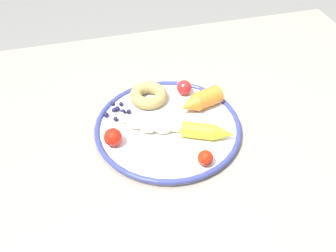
{
  "coord_description": "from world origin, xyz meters",
  "views": [
    {
      "loc": [
        -0.2,
        -0.6,
        1.31
      ],
      "look_at": [
        -0.04,
        -0.03,
        0.75
      ],
      "focal_mm": 39.49,
      "sensor_mm": 36.0,
      "label": 1
    }
  ],
  "objects_px": {
    "blueberry_pile": "(117,111)",
    "tomato_far": "(205,158)",
    "plate": "(168,127)",
    "tomato_mid": "(184,88)",
    "carrot_yellow": "(208,132)",
    "carrot_orange": "(200,101)",
    "tomato_near": "(113,137)",
    "donut": "(148,95)",
    "dining_table": "(181,144)",
    "banana": "(149,125)"
  },
  "relations": [
    {
      "from": "carrot_yellow",
      "to": "tomato_near",
      "type": "height_order",
      "value": "tomato_near"
    },
    {
      "from": "dining_table",
      "to": "donut",
      "type": "bearing_deg",
      "value": 133.49
    },
    {
      "from": "blueberry_pile",
      "to": "tomato_far",
      "type": "bearing_deg",
      "value": -53.95
    },
    {
      "from": "banana",
      "to": "donut",
      "type": "height_order",
      "value": "banana"
    },
    {
      "from": "dining_table",
      "to": "banana",
      "type": "bearing_deg",
      "value": -160.64
    },
    {
      "from": "banana",
      "to": "blueberry_pile",
      "type": "height_order",
      "value": "banana"
    },
    {
      "from": "donut",
      "to": "tomato_far",
      "type": "xyz_separation_m",
      "value": [
        0.06,
        -0.22,
        0.0
      ]
    },
    {
      "from": "plate",
      "to": "donut",
      "type": "xyz_separation_m",
      "value": [
        -0.02,
        0.1,
        0.02
      ]
    },
    {
      "from": "blueberry_pile",
      "to": "tomato_mid",
      "type": "bearing_deg",
      "value": 10.25
    },
    {
      "from": "tomato_mid",
      "to": "blueberry_pile",
      "type": "bearing_deg",
      "value": -169.75
    },
    {
      "from": "tomato_far",
      "to": "carrot_orange",
      "type": "bearing_deg",
      "value": 74.46
    },
    {
      "from": "tomato_mid",
      "to": "plate",
      "type": "bearing_deg",
      "value": -123.63
    },
    {
      "from": "plate",
      "to": "banana",
      "type": "relative_size",
      "value": 2.15
    },
    {
      "from": "donut",
      "to": "tomato_far",
      "type": "height_order",
      "value": "tomato_far"
    },
    {
      "from": "carrot_yellow",
      "to": "donut",
      "type": "height_order",
      "value": "carrot_yellow"
    },
    {
      "from": "blueberry_pile",
      "to": "tomato_far",
      "type": "xyz_separation_m",
      "value": [
        0.14,
        -0.19,
        0.01
      ]
    },
    {
      "from": "tomato_far",
      "to": "carrot_yellow",
      "type": "bearing_deg",
      "value": 64.67
    },
    {
      "from": "tomato_mid",
      "to": "tomato_far",
      "type": "bearing_deg",
      "value": -96.66
    },
    {
      "from": "blueberry_pile",
      "to": "tomato_near",
      "type": "relative_size",
      "value": 1.62
    },
    {
      "from": "dining_table",
      "to": "tomato_near",
      "type": "bearing_deg",
      "value": -161.93
    },
    {
      "from": "dining_table",
      "to": "blueberry_pile",
      "type": "relative_size",
      "value": 19.19
    },
    {
      "from": "banana",
      "to": "carrot_orange",
      "type": "distance_m",
      "value": 0.14
    },
    {
      "from": "tomato_mid",
      "to": "donut",
      "type": "bearing_deg",
      "value": -178.39
    },
    {
      "from": "carrot_orange",
      "to": "tomato_far",
      "type": "xyz_separation_m",
      "value": [
        -0.05,
        -0.16,
        -0.01
      ]
    },
    {
      "from": "dining_table",
      "to": "carrot_yellow",
      "type": "relative_size",
      "value": 10.42
    },
    {
      "from": "banana",
      "to": "donut",
      "type": "relative_size",
      "value": 1.68
    },
    {
      "from": "carrot_orange",
      "to": "tomato_mid",
      "type": "distance_m",
      "value": 0.06
    },
    {
      "from": "donut",
      "to": "tomato_far",
      "type": "bearing_deg",
      "value": -74.39
    },
    {
      "from": "tomato_mid",
      "to": "carrot_orange",
      "type": "bearing_deg",
      "value": -71.86
    },
    {
      "from": "plate",
      "to": "donut",
      "type": "bearing_deg",
      "value": 102.06
    },
    {
      "from": "dining_table",
      "to": "tomato_near",
      "type": "height_order",
      "value": "tomato_near"
    },
    {
      "from": "carrot_yellow",
      "to": "tomato_far",
      "type": "height_order",
      "value": "carrot_yellow"
    },
    {
      "from": "carrot_yellow",
      "to": "tomato_mid",
      "type": "xyz_separation_m",
      "value": [
        -0.01,
        0.16,
        0.0
      ]
    },
    {
      "from": "donut",
      "to": "tomato_mid",
      "type": "height_order",
      "value": "tomato_mid"
    },
    {
      "from": "carrot_yellow",
      "to": "tomato_near",
      "type": "xyz_separation_m",
      "value": [
        -0.2,
        0.03,
        0.0
      ]
    },
    {
      "from": "banana",
      "to": "tomato_near",
      "type": "bearing_deg",
      "value": -163.32
    },
    {
      "from": "plate",
      "to": "blueberry_pile",
      "type": "relative_size",
      "value": 5.15
    },
    {
      "from": "carrot_yellow",
      "to": "carrot_orange",
      "type": "bearing_deg",
      "value": 81.8
    },
    {
      "from": "tomato_near",
      "to": "plate",
      "type": "bearing_deg",
      "value": 10.44
    },
    {
      "from": "banana",
      "to": "tomato_mid",
      "type": "xyz_separation_m",
      "value": [
        0.11,
        0.1,
        0.01
      ]
    },
    {
      "from": "carrot_orange",
      "to": "tomato_near",
      "type": "relative_size",
      "value": 2.84
    },
    {
      "from": "carrot_orange",
      "to": "tomato_near",
      "type": "height_order",
      "value": "carrot_orange"
    },
    {
      "from": "dining_table",
      "to": "tomato_far",
      "type": "relative_size",
      "value": 37.41
    },
    {
      "from": "tomato_far",
      "to": "blueberry_pile",
      "type": "bearing_deg",
      "value": 126.05
    },
    {
      "from": "tomato_mid",
      "to": "dining_table",
      "type": "bearing_deg",
      "value": -109.48
    },
    {
      "from": "dining_table",
      "to": "carrot_orange",
      "type": "height_order",
      "value": "carrot_orange"
    },
    {
      "from": "donut",
      "to": "dining_table",
      "type": "bearing_deg",
      "value": -46.51
    },
    {
      "from": "donut",
      "to": "banana",
      "type": "bearing_deg",
      "value": -102.74
    },
    {
      "from": "plate",
      "to": "blueberry_pile",
      "type": "distance_m",
      "value": 0.12
    },
    {
      "from": "plate",
      "to": "tomato_mid",
      "type": "bearing_deg",
      "value": 56.37
    }
  ]
}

